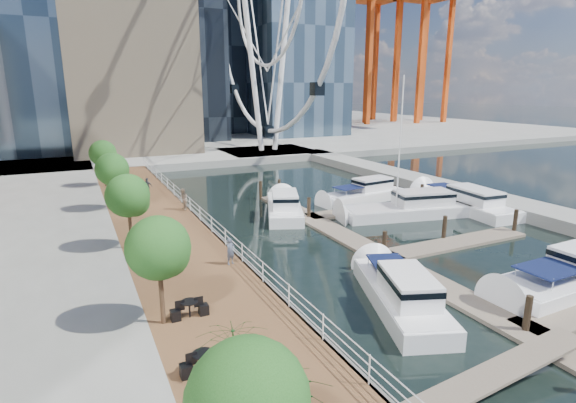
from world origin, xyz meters
The scene contains 16 objects.
ground centered at (0.00, 0.00, 0.00)m, with size 520.00×520.00×0.00m, color black.
boardwalk centered at (-9.00, 15.00, 0.50)m, with size 6.00×60.00×1.00m, color brown.
seawall centered at (-6.00, 15.00, 0.50)m, with size 0.25×60.00×1.00m, color #595954.
land_far centered at (0.00, 102.00, 0.50)m, with size 200.00×114.00×1.00m, color gray.
breakwater centered at (20.00, 20.00, 0.50)m, with size 4.00×60.00×1.00m, color gray.
pier centered at (14.00, 52.00, 0.50)m, with size 14.00×12.00×1.00m, color gray.
railing centered at (-6.10, 15.00, 1.52)m, with size 0.10×60.00×1.05m, color white, non-canonical shape.
floating_docks centered at (7.97, 9.98, 0.49)m, with size 16.00×34.00×2.60m.
port_cranes centered at (67.67, 95.67, 20.00)m, with size 40.00×52.00×38.00m.
street_trees centered at (-11.40, 14.00, 4.29)m, with size 2.60×42.60×4.60m.
cafe_tables centered at (-10.40, -2.00, 1.37)m, with size 2.50×13.70×0.74m.
yacht_foreground centered at (9.63, 0.08, 0.00)m, with size 3.11×11.59×2.15m, color white, non-canonical shape.
pedestrian_near centered at (-6.80, 8.94, 1.75)m, with size 0.55×0.36×1.51m, color #495161.
pedestrian_mid centered at (-6.50, 21.55, 1.88)m, with size 0.85×0.66×1.76m, color #87715D.
pedestrian_far centered at (-8.25, 28.14, 1.80)m, with size 0.94×0.39×1.60m, color #2E3039.
moored_yachts centered at (9.80, 13.66, 0.00)m, with size 22.18×35.57×11.50m.
Camera 1 is at (-14.07, -13.41, 10.43)m, focal length 28.00 mm.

